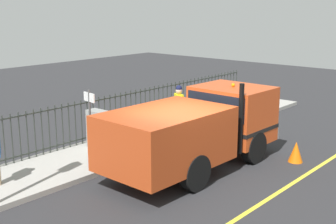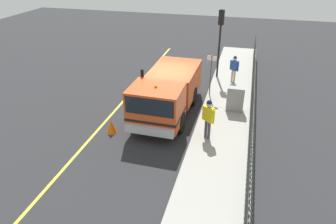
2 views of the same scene
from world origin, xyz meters
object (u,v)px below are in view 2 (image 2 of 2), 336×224
object	(u,v)px
worker_standing	(208,115)
traffic_light_near	(220,30)
street_sign	(211,70)
traffic_cone	(112,127)
pedestrian_distant	(234,66)
work_truck	(166,92)
utility_cabinet	(235,99)

from	to	relation	value
worker_standing	traffic_light_near	xyz separation A→B (m)	(-0.43, 7.16, 1.79)
street_sign	worker_standing	bearing A→B (deg)	-83.43
traffic_light_near	traffic_cone	bearing A→B (deg)	73.67
pedestrian_distant	traffic_light_near	world-z (taller)	traffic_light_near
work_truck	utility_cabinet	world-z (taller)	work_truck
work_truck	traffic_light_near	bearing A→B (deg)	-107.69
work_truck	street_sign	bearing A→B (deg)	-123.09
pedestrian_distant	traffic_cone	bearing A→B (deg)	-93.59
pedestrian_distant	street_sign	bearing A→B (deg)	-86.27
traffic_light_near	utility_cabinet	bearing A→B (deg)	117.59
pedestrian_distant	street_sign	xyz separation A→B (m)	(-1.11, -2.14, 0.43)
work_truck	traffic_light_near	size ratio (longest dim) A/B	1.47
worker_standing	street_sign	world-z (taller)	street_sign
traffic_light_near	worker_standing	bearing A→B (deg)	103.42
traffic_cone	street_sign	xyz separation A→B (m)	(3.70, 4.80, 1.26)
traffic_light_near	utility_cabinet	xyz separation A→B (m)	(1.38, -4.35, -2.26)
street_sign	utility_cabinet	bearing A→B (deg)	-46.47
utility_cabinet	traffic_cone	bearing A→B (deg)	-147.57
work_truck	traffic_cone	world-z (taller)	work_truck
utility_cabinet	street_sign	distance (m)	2.26
worker_standing	work_truck	bearing A→B (deg)	-1.79
street_sign	pedestrian_distant	bearing A→B (deg)	62.63
traffic_cone	street_sign	distance (m)	6.19
pedestrian_distant	utility_cabinet	world-z (taller)	pedestrian_distant
pedestrian_distant	traffic_cone	world-z (taller)	pedestrian_distant
pedestrian_distant	traffic_cone	size ratio (longest dim) A/B	2.59
utility_cabinet	work_truck	bearing A→B (deg)	-161.50
traffic_light_near	work_truck	bearing A→B (deg)	81.31
worker_standing	pedestrian_distant	distance (m)	6.52
work_truck	street_sign	size ratio (longest dim) A/B	2.60
traffic_light_near	pedestrian_distant	bearing A→B (deg)	156.89
work_truck	traffic_cone	bearing A→B (deg)	49.61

